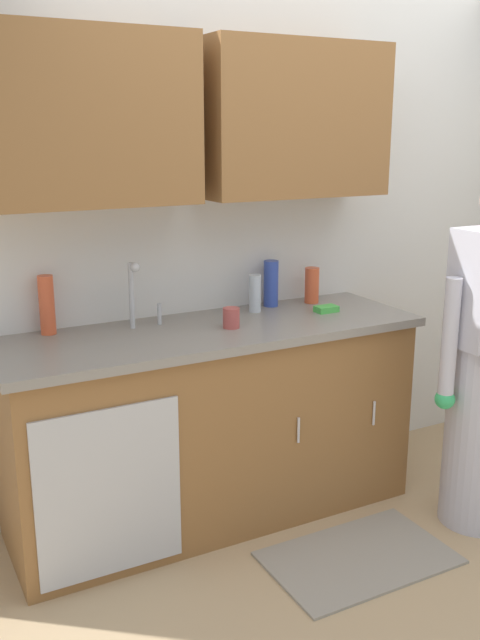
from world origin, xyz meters
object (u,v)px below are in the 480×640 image
Objects in this scene: bottle_dish_liquid at (271,283)px; cup_by_sink at (231,318)px; sink at (153,338)px; bottle_soap at (255,293)px; bottle_cleaner_spray at (47,305)px; sponge at (326,309)px; bottle_water_tall at (312,285)px.

cup_by_sink is (-0.37, -0.27, -0.07)m from bottle_dish_liquid.
bottle_dish_liquid is 2.51× the size of cup_by_sink.
sink reaches higher than bottle_soap.
bottle_cleaner_spray reaches higher than bottle_dish_liquid.
sink reaches higher than sponge.
sponge is (-0.04, -0.20, -0.08)m from bottle_water_tall.
sink is 1.92× the size of bottle_cleaner_spray.
sink is 2.72× the size of bottle_water_tall.
bottle_cleaner_spray is at bearing 175.39° from bottle_soap.
cup_by_sink is 0.84× the size of sponge.
bottle_soap is at bearing -4.61° from bottle_cleaner_spray.
bottle_water_tall is 0.64m from cup_by_sink.
bottle_cleaner_spray is (-1.12, 0.01, 0.01)m from bottle_dish_liquid.
bottle_soap is at bearing -175.36° from bottle_water_tall.
bottle_dish_liquid is 1.26× the size of bottle_soap.
bottle_cleaner_spray is 0.81m from cup_by_sink.
sink is 0.77m from bottle_dish_liquid.
bottle_soap is at bearing 13.95° from sink.
bottle_cleaner_spray is 1.33m from sponge.
bottle_dish_liquid reaches higher than bottle_water_tall.
bottle_dish_liquid is 2.12× the size of sponge.
sink is 0.90m from sponge.
bottle_soap reaches higher than cup_by_sink.
sink reaches higher than bottle_water_tall.
bottle_water_tall reaches higher than cup_by_sink.
bottle_water_tall is at bearing -2.19° from bottle_cleaner_spray.
cup_by_sink is at bearing -138.84° from bottle_soap.
bottle_dish_liquid is at bearing 16.42° from sink.
sponge is at bearing -10.88° from bottle_cleaner_spray.
sponge is at bearing 4.07° from cup_by_sink.
sink is 0.48m from bottle_cleaner_spray.
bottle_dish_liquid is at bearing 127.23° from sponge.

